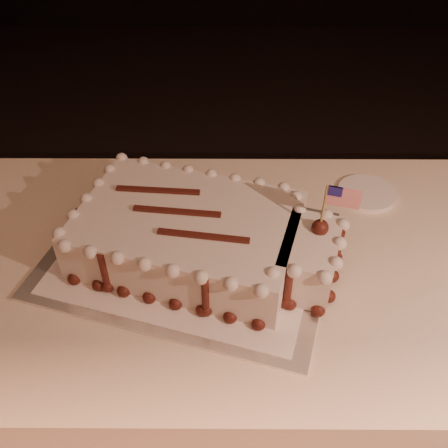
{
  "coord_description": "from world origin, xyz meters",
  "views": [
    {
      "loc": [
        -0.32,
        -0.19,
        1.58
      ],
      "look_at": [
        -0.33,
        0.61,
        0.85
      ],
      "focal_mm": 40.0,
      "sensor_mm": 36.0,
      "label": 1
    }
  ],
  "objects_px": {
    "banquet_table": "(340,352)",
    "side_plate": "(367,193)",
    "sheet_cake": "(202,237)",
    "cake_board": "(189,253)"
  },
  "relations": [
    {
      "from": "banquet_table",
      "to": "side_plate",
      "type": "distance_m",
      "value": 0.45
    },
    {
      "from": "sheet_cake",
      "to": "side_plate",
      "type": "height_order",
      "value": "sheet_cake"
    },
    {
      "from": "banquet_table",
      "to": "side_plate",
      "type": "xyz_separation_m",
      "value": [
        0.05,
        0.24,
        0.38
      ]
    },
    {
      "from": "cake_board",
      "to": "side_plate",
      "type": "distance_m",
      "value": 0.51
    },
    {
      "from": "banquet_table",
      "to": "sheet_cake",
      "type": "xyz_separation_m",
      "value": [
        -0.37,
        0.0,
        0.44
      ]
    },
    {
      "from": "banquet_table",
      "to": "side_plate",
      "type": "relative_size",
      "value": 15.75
    },
    {
      "from": "sheet_cake",
      "to": "side_plate",
      "type": "relative_size",
      "value": 4.1
    },
    {
      "from": "banquet_table",
      "to": "cake_board",
      "type": "relative_size",
      "value": 3.81
    },
    {
      "from": "banquet_table",
      "to": "side_plate",
      "type": "height_order",
      "value": "side_plate"
    },
    {
      "from": "sheet_cake",
      "to": "side_plate",
      "type": "xyz_separation_m",
      "value": [
        0.42,
        0.23,
        -0.06
      ]
    }
  ]
}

